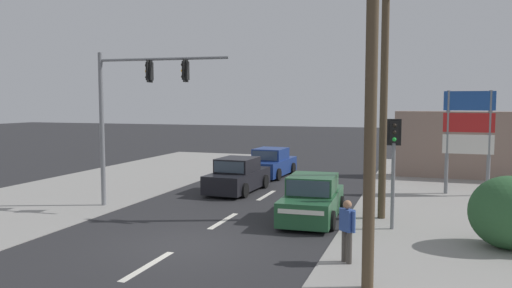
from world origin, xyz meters
The scene contains 14 objects.
ground_plane centered at (0.00, 0.00, 0.00)m, with size 140.00×140.00×0.00m, color #28282B.
lane_dash_near centered at (0.00, -2.00, 0.00)m, with size 0.20×2.40×0.01m, color silver.
lane_dash_mid centered at (0.00, 3.00, 0.00)m, with size 0.20×2.40×0.01m, color silver.
lane_dash_far centered at (0.00, 8.00, 0.00)m, with size 0.20×2.40×0.01m, color silver.
kerb_left_verge centered at (-8.50, 4.00, 0.01)m, with size 8.00×40.00×0.02m, color gray.
utility_pole_foreground_right centered at (5.25, -1.86, 5.73)m, with size 3.78×0.43×10.71m.
utility_pole_midground_right centered at (5.14, 5.07, 4.72)m, with size 1.80×0.26×8.96m.
traffic_signal_mast centered at (-4.17, 3.97, 4.15)m, with size 5.28×0.56×6.00m.
pedestal_signal_right_kerb centered at (5.59, 3.62, 2.42)m, with size 0.44×0.30×3.56m.
shopping_plaza_sign centered at (8.35, 10.88, 2.98)m, with size 2.10×0.16×4.60m.
sedan_kerbside_parked centered at (2.87, 4.16, 0.70)m, with size 2.02×4.30×1.56m.
sedan_oncoming_near centered at (-1.52, 8.48, 0.70)m, with size 2.01×4.30×1.56m.
sedan_crossing_left centered at (-1.44, 13.51, 0.70)m, with size 2.04×4.31×1.56m.
pedestrian_at_kerb centered at (4.69, -0.24, 0.93)m, with size 0.46×0.40×1.63m.
Camera 1 is at (6.42, -12.69, 4.08)m, focal length 35.00 mm.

